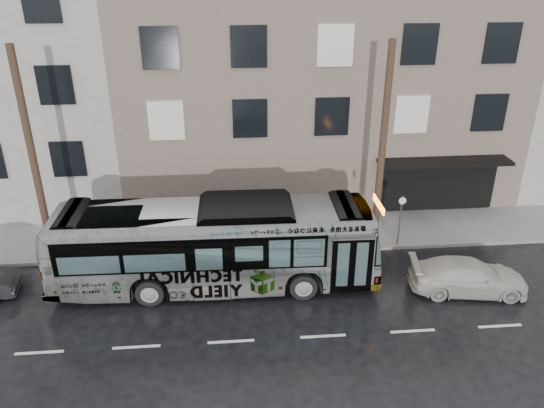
{
  "coord_description": "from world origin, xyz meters",
  "views": [
    {
      "loc": [
        0.15,
        -16.96,
        12.08
      ],
      "look_at": [
        1.85,
        2.5,
        2.79
      ],
      "focal_mm": 35.0,
      "sensor_mm": 36.0,
      "label": 1
    }
  ],
  "objects": [
    {
      "name": "sidewalk",
      "position": [
        0.0,
        4.9,
        0.07
      ],
      "size": [
        90.0,
        3.6,
        0.15
      ],
      "primitive_type": "cube",
      "color": "gray",
      "rests_on": "ground"
    },
    {
      "name": "utility_pole_rear",
      "position": [
        -7.5,
        3.3,
        4.65
      ],
      "size": [
        0.3,
        0.3,
        9.0
      ],
      "primitive_type": "cylinder",
      "color": "#453022",
      "rests_on": "sidewalk"
    },
    {
      "name": "building_taupe",
      "position": [
        5.0,
        12.7,
        5.5
      ],
      "size": [
        20.0,
        12.0,
        11.0
      ],
      "primitive_type": "cube",
      "color": "#79675D",
      "rests_on": "ground"
    },
    {
      "name": "sign_post",
      "position": [
        7.6,
        3.3,
        1.35
      ],
      "size": [
        0.06,
        0.06,
        2.4
      ],
      "primitive_type": "cylinder",
      "color": "slate",
      "rests_on": "sidewalk"
    },
    {
      "name": "bus",
      "position": [
        -0.51,
        1.14,
        1.77
      ],
      "size": [
        12.75,
        3.21,
        3.54
      ],
      "primitive_type": "imported",
      "rotation": [
        0.0,
        0.0,
        1.55
      ],
      "color": "#B2B2B2",
      "rests_on": "ground"
    },
    {
      "name": "ground",
      "position": [
        0.0,
        0.0,
        0.0
      ],
      "size": [
        120.0,
        120.0,
        0.0
      ],
      "primitive_type": "plane",
      "color": "black",
      "rests_on": "ground"
    },
    {
      "name": "utility_pole_front",
      "position": [
        6.5,
        3.3,
        4.65
      ],
      "size": [
        0.3,
        0.3,
        9.0
      ],
      "primitive_type": "cylinder",
      "color": "#453022",
      "rests_on": "sidewalk"
    },
    {
      "name": "white_sedan",
      "position": [
        9.31,
        -0.24,
        0.66
      ],
      "size": [
        4.73,
        2.42,
        1.31
      ],
      "primitive_type": "imported",
      "rotation": [
        0.0,
        0.0,
        1.44
      ],
      "color": "#B7B6AE",
      "rests_on": "ground"
    }
  ]
}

